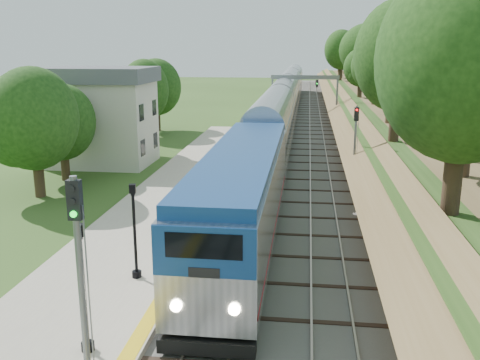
# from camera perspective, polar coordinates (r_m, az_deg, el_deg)

# --- Properties ---
(trackbed) EXTENTS (9.50, 170.00, 0.28)m
(trackbed) POSITION_cam_1_polar(r_m,az_deg,el_deg) (73.00, 6.44, 6.44)
(trackbed) COLOR #4C4944
(trackbed) RESTS_ON ground
(platform) EXTENTS (6.40, 68.00, 0.38)m
(platform) POSITION_cam_1_polar(r_m,az_deg,el_deg) (30.97, -8.38, -3.84)
(platform) COLOR #A59985
(platform) RESTS_ON ground
(yellow_stripe) EXTENTS (0.55, 68.00, 0.01)m
(yellow_stripe) POSITION_cam_1_polar(r_m,az_deg,el_deg) (30.29, -3.17, -3.74)
(yellow_stripe) COLOR gold
(yellow_stripe) RESTS_ON platform
(embankment) EXTENTS (10.64, 170.00, 11.70)m
(embankment) POSITION_cam_1_polar(r_m,az_deg,el_deg) (73.15, 13.09, 7.67)
(embankment) COLOR brown
(embankment) RESTS_ON ground
(station_building) EXTENTS (8.60, 6.60, 8.00)m
(station_building) POSITION_cam_1_polar(r_m,az_deg,el_deg) (45.94, -14.57, 6.68)
(station_building) COLOR beige
(station_building) RESTS_ON ground
(signal_gantry) EXTENTS (8.40, 0.38, 6.20)m
(signal_gantry) POSITION_cam_1_polar(r_m,az_deg,el_deg) (67.53, 6.89, 9.87)
(signal_gantry) COLOR slate
(signal_gantry) RESTS_ON ground
(trees_behind_platform) EXTENTS (7.82, 53.32, 7.21)m
(trees_behind_platform) POSITION_cam_1_polar(r_m,az_deg,el_deg) (36.26, -15.82, 5.44)
(trees_behind_platform) COLOR #332316
(trees_behind_platform) RESTS_ON ground
(train) EXTENTS (3.20, 106.23, 4.70)m
(train) POSITION_cam_1_polar(r_m,az_deg,el_deg) (67.03, 4.69, 7.82)
(train) COLOR black
(train) RESTS_ON trackbed
(lamppost_mid) EXTENTS (0.41, 0.41, 4.17)m
(lamppost_mid) POSITION_cam_1_polar(r_m,az_deg,el_deg) (17.34, -16.30, -11.78)
(lamppost_mid) COLOR black
(lamppost_mid) RESTS_ON platform
(lamppost_far) EXTENTS (0.39, 0.39, 3.96)m
(lamppost_far) POSITION_cam_1_polar(r_m,az_deg,el_deg) (22.16, -11.15, -5.94)
(lamppost_far) COLOR black
(lamppost_far) RESTS_ON platform
(signal_platform) EXTENTS (0.36, 0.28, 6.09)m
(signal_platform) POSITION_cam_1_polar(r_m,az_deg,el_deg) (14.78, -16.73, -8.46)
(signal_platform) COLOR slate
(signal_platform) RESTS_ON platform
(signal_farside) EXTENTS (0.31, 0.25, 5.64)m
(signal_farside) POSITION_cam_1_polar(r_m,az_deg,el_deg) (37.21, 12.19, 4.37)
(signal_farside) COLOR slate
(signal_farside) RESTS_ON ground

